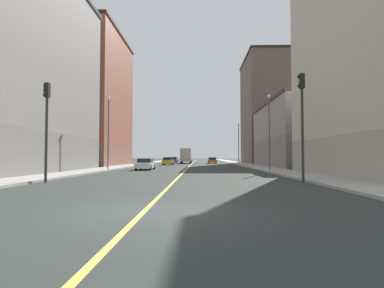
{
  "coord_description": "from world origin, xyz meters",
  "views": [
    {
      "loc": [
        1.6,
        -9.09,
        1.61
      ],
      "look_at": [
        0.22,
        46.42,
        3.78
      ],
      "focal_mm": 28.81,
      "sensor_mm": 36.0,
      "label": 1
    }
  ],
  "objects_px": {
    "street_lamp_left_far": "(239,140)",
    "car_blue": "(174,160)",
    "street_lamp_left_near": "(269,125)",
    "building_right_corner": "(0,63)",
    "car_yellow": "(168,161)",
    "car_orange": "(212,160)",
    "car_white": "(145,164)",
    "street_lamp_right_near": "(108,126)",
    "box_truck": "(186,156)",
    "building_left_mid": "(299,135)",
    "building_right_midblock": "(92,100)",
    "traffic_light_left_near": "(302,113)",
    "building_left_far": "(268,111)",
    "traffic_light_right_near": "(46,118)"
  },
  "relations": [
    {
      "from": "street_lamp_right_near",
      "to": "car_orange",
      "type": "bearing_deg",
      "value": 68.13
    },
    {
      "from": "car_orange",
      "to": "car_white",
      "type": "distance_m",
      "value": 32.51
    },
    {
      "from": "street_lamp_right_near",
      "to": "car_yellow",
      "type": "xyz_separation_m",
      "value": [
        4.61,
        21.35,
        -4.37
      ]
    },
    {
      "from": "building_left_mid",
      "to": "box_truck",
      "type": "xyz_separation_m",
      "value": [
        -17.57,
        22.19,
        -3.05
      ]
    },
    {
      "from": "car_yellow",
      "to": "box_truck",
      "type": "bearing_deg",
      "value": 76.46
    },
    {
      "from": "street_lamp_left_near",
      "to": "car_orange",
      "type": "bearing_deg",
      "value": 97.12
    },
    {
      "from": "building_right_midblock",
      "to": "car_orange",
      "type": "height_order",
      "value": "building_right_midblock"
    },
    {
      "from": "street_lamp_right_near",
      "to": "street_lamp_left_far",
      "type": "xyz_separation_m",
      "value": [
        17.53,
        22.02,
        -0.42
      ]
    },
    {
      "from": "building_left_mid",
      "to": "traffic_light_left_near",
      "type": "relative_size",
      "value": 3.17
    },
    {
      "from": "street_lamp_right_near",
      "to": "box_truck",
      "type": "bearing_deg",
      "value": 77.33
    },
    {
      "from": "street_lamp_left_far",
      "to": "traffic_light_right_near",
      "type": "bearing_deg",
      "value": -113.51
    },
    {
      "from": "building_left_far",
      "to": "traffic_light_right_near",
      "type": "bearing_deg",
      "value": -117.19
    },
    {
      "from": "street_lamp_left_near",
      "to": "car_yellow",
      "type": "distance_m",
      "value": 27.7
    },
    {
      "from": "building_right_corner",
      "to": "car_yellow",
      "type": "bearing_deg",
      "value": 67.54
    },
    {
      "from": "building_left_mid",
      "to": "building_right_midblock",
      "type": "height_order",
      "value": "building_right_midblock"
    },
    {
      "from": "street_lamp_left_near",
      "to": "street_lamp_right_near",
      "type": "relative_size",
      "value": 0.95
    },
    {
      "from": "traffic_light_left_near",
      "to": "street_lamp_left_near",
      "type": "bearing_deg",
      "value": 85.6
    },
    {
      "from": "street_lamp_right_near",
      "to": "box_truck",
      "type": "height_order",
      "value": "street_lamp_right_near"
    },
    {
      "from": "car_orange",
      "to": "box_truck",
      "type": "relative_size",
      "value": 0.65
    },
    {
      "from": "building_left_far",
      "to": "traffic_light_right_near",
      "type": "height_order",
      "value": "building_left_far"
    },
    {
      "from": "street_lamp_left_near",
      "to": "building_right_midblock",
      "type": "bearing_deg",
      "value": 143.82
    },
    {
      "from": "building_right_midblock",
      "to": "street_lamp_left_near",
      "type": "relative_size",
      "value": 2.79
    },
    {
      "from": "building_right_midblock",
      "to": "car_white",
      "type": "height_order",
      "value": "building_right_midblock"
    },
    {
      "from": "street_lamp_left_near",
      "to": "street_lamp_left_far",
      "type": "distance_m",
      "value": 24.83
    },
    {
      "from": "car_white",
      "to": "street_lamp_right_near",
      "type": "bearing_deg",
      "value": -160.49
    },
    {
      "from": "building_left_mid",
      "to": "box_truck",
      "type": "height_order",
      "value": "building_left_mid"
    },
    {
      "from": "street_lamp_left_far",
      "to": "car_white",
      "type": "bearing_deg",
      "value": -123.27
    },
    {
      "from": "traffic_light_right_near",
      "to": "box_truck",
      "type": "relative_size",
      "value": 0.86
    },
    {
      "from": "building_right_midblock",
      "to": "traffic_light_left_near",
      "type": "xyz_separation_m",
      "value": [
        23.95,
        -31.47,
        -6.66
      ]
    },
    {
      "from": "building_right_corner",
      "to": "car_white",
      "type": "relative_size",
      "value": 5.62
    },
    {
      "from": "building_left_mid",
      "to": "traffic_light_right_near",
      "type": "relative_size",
      "value": 3.42
    },
    {
      "from": "traffic_light_left_near",
      "to": "building_right_midblock",
      "type": "bearing_deg",
      "value": 127.27
    },
    {
      "from": "car_yellow",
      "to": "car_orange",
      "type": "bearing_deg",
      "value": 53.04
    },
    {
      "from": "street_lamp_left_near",
      "to": "car_white",
      "type": "relative_size",
      "value": 1.74
    },
    {
      "from": "building_right_midblock",
      "to": "box_truck",
      "type": "bearing_deg",
      "value": 49.63
    },
    {
      "from": "street_lamp_left_far",
      "to": "car_blue",
      "type": "distance_m",
      "value": 23.63
    },
    {
      "from": "building_left_mid",
      "to": "traffic_light_right_near",
      "type": "xyz_separation_m",
      "value": [
        -23.99,
        -26.74,
        -0.79
      ]
    },
    {
      "from": "traffic_light_left_near",
      "to": "street_lamp_left_far",
      "type": "xyz_separation_m",
      "value": [
        1.02,
        38.04,
        0.42
      ]
    },
    {
      "from": "building_right_corner",
      "to": "traffic_light_right_near",
      "type": "xyz_separation_m",
      "value": [
        8.43,
        -8.21,
        -6.01
      ]
    },
    {
      "from": "traffic_light_left_near",
      "to": "traffic_light_right_near",
      "type": "xyz_separation_m",
      "value": [
        -15.53,
        -0.0,
        -0.27
      ]
    },
    {
      "from": "building_right_corner",
      "to": "street_lamp_left_far",
      "type": "relative_size",
      "value": 3.4
    },
    {
      "from": "building_left_far",
      "to": "car_blue",
      "type": "height_order",
      "value": "building_left_far"
    },
    {
      "from": "traffic_light_left_near",
      "to": "street_lamp_left_far",
      "type": "relative_size",
      "value": 0.88
    },
    {
      "from": "traffic_light_left_near",
      "to": "car_blue",
      "type": "bearing_deg",
      "value": 102.35
    },
    {
      "from": "car_yellow",
      "to": "car_white",
      "type": "height_order",
      "value": "car_yellow"
    },
    {
      "from": "car_yellow",
      "to": "building_left_mid",
      "type": "bearing_deg",
      "value": -27.56
    },
    {
      "from": "traffic_light_left_near",
      "to": "car_yellow",
      "type": "bearing_deg",
      "value": 107.67
    },
    {
      "from": "box_truck",
      "to": "car_orange",
      "type": "bearing_deg",
      "value": -2.82
    },
    {
      "from": "street_lamp_right_near",
      "to": "car_white",
      "type": "bearing_deg",
      "value": 19.51
    },
    {
      "from": "car_yellow",
      "to": "traffic_light_left_near",
      "type": "bearing_deg",
      "value": -72.33
    }
  ]
}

